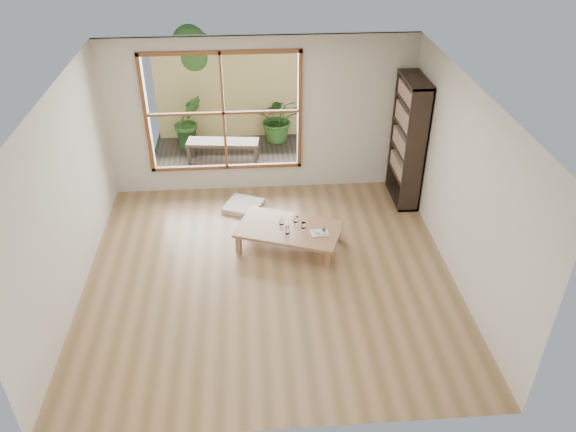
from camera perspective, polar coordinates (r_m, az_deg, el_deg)
name	(u,v)px	position (r m, az deg, el deg)	size (l,w,h in m)	color
ground	(270,274)	(7.79, -1.87, -5.91)	(5.00, 5.00, 0.00)	#A77E53
low_table	(289,230)	(8.16, 0.12, -1.40)	(1.67, 1.29, 0.32)	#976949
floor_cushion	(243,206)	(9.21, -4.55, 1.05)	(0.55, 0.55, 0.08)	silver
bookshelf	(408,141)	(9.21, 12.09, 7.41)	(0.33, 0.93, 2.07)	black
glass_tall	(287,230)	(7.98, -0.07, -1.42)	(0.07, 0.07, 0.12)	silver
glass_mid	(303,225)	(8.11, 1.58, -0.95)	(0.06, 0.06, 0.09)	silver
glass_short	(296,219)	(8.24, 0.80, -0.34)	(0.07, 0.07, 0.09)	silver
glass_small	(282,222)	(8.19, -0.66, -0.59)	(0.07, 0.07, 0.08)	silver
food_tray	(320,232)	(8.02, 3.31, -1.65)	(0.27, 0.20, 0.08)	white
deck	(229,159)	(10.81, -5.98, 5.81)	(2.80, 2.00, 0.05)	#332B25
garden_bench	(223,144)	(10.51, -6.64, 7.28)	(1.35, 0.53, 0.42)	black
bamboo_fence	(227,95)	(11.36, -6.18, 12.14)	(2.80, 0.06, 1.80)	tan
shrub_right	(278,118)	(11.25, -0.99, 9.88)	(0.84, 0.73, 0.94)	#335F23
shrub_left	(188,121)	(11.17, -10.09, 9.48)	(0.57, 0.46, 1.04)	#335F23
garden_tree	(190,54)	(11.46, -9.89, 15.87)	(1.04, 0.85, 2.22)	#4C3D2D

